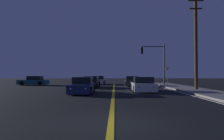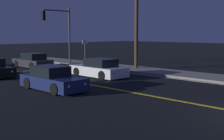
{
  "view_description": "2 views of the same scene",
  "coord_description": "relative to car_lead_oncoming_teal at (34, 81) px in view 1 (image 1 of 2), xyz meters",
  "views": [
    {
      "loc": [
        0.12,
        -6.32,
        1.54
      ],
      "look_at": [
        -0.26,
        20.07,
        2.15
      ],
      "focal_mm": 32.36,
      "sensor_mm": 36.0,
      "label": 1
    },
    {
      "loc": [
        -11.98,
        -3.68,
        3.17
      ],
      "look_at": [
        1.81,
        10.05,
        0.77
      ],
      "focal_mm": 47.96,
      "sensor_mm": 36.0,
      "label": 2
    }
  ],
  "objects": [
    {
      "name": "car_side_waiting_white",
      "position": [
        14.46,
        -10.75,
        0.0
      ],
      "size": [
        2.03,
        4.53,
        1.34
      ],
      "rotation": [
        0.0,
        0.0,
        -0.01
      ],
      "color": "silver",
      "rests_on": "ground"
    },
    {
      "name": "car_distant_tail_black",
      "position": [
        9.01,
        -4.92,
        0.0
      ],
      "size": [
        1.98,
        4.59,
        1.34
      ],
      "rotation": [
        0.0,
        0.0,
        3.11
      ],
      "color": "black",
      "rests_on": "ground"
    },
    {
      "name": "street_sign_corner",
      "position": [
        18.31,
        -4.59,
        1.16
      ],
      "size": [
        0.56,
        0.06,
        2.6
      ],
      "color": "slate",
      "rests_on": "ground"
    },
    {
      "name": "car_mid_block_silver",
      "position": [
        9.32,
        2.77,
        0.0
      ],
      "size": [
        1.97,
        4.34,
        1.34
      ],
      "rotation": [
        0.0,
        0.0,
        3.12
      ],
      "color": "#B2B5BA",
      "rests_on": "ground"
    },
    {
      "name": "ground_plane",
      "position": [
        11.77,
        -23.03,
        -0.58
      ],
      "size": [
        160.0,
        160.0,
        0.0
      ],
      "primitive_type": "plane",
      "color": "black"
    },
    {
      "name": "utility_pole_right",
      "position": [
        19.71,
        -9.85,
        4.24
      ],
      "size": [
        1.5,
        0.31,
        9.34
      ],
      "color": "#42301E",
      "rests_on": "ground"
    },
    {
      "name": "car_lead_oncoming_teal",
      "position": [
        0.0,
        0.0,
        0.0
      ],
      "size": [
        4.28,
        1.85,
        1.34
      ],
      "rotation": [
        0.0,
        0.0,
        1.56
      ],
      "color": "#195960",
      "rests_on": "ground"
    },
    {
      "name": "car_parked_curb_charcoal",
      "position": [
        14.13,
        -2.04,
        0.0
      ],
      "size": [
        1.9,
        4.46,
        1.34
      ],
      "rotation": [
        0.0,
        0.0,
        -0.0
      ],
      "color": "#2D2D33",
      "rests_on": "ground"
    },
    {
      "name": "car_far_approaching_navy",
      "position": [
        9.2,
        -12.61,
        0.0
      ],
      "size": [
        1.87,
        4.34,
        1.34
      ],
      "rotation": [
        0.0,
        0.0,
        3.15
      ],
      "color": "navy",
      "rests_on": "ground"
    },
    {
      "name": "traffic_signal_near_right",
      "position": [
        17.48,
        -1.79,
        3.23
      ],
      "size": [
        3.26,
        0.28,
        5.78
      ],
      "rotation": [
        0.0,
        0.0,
        3.14
      ],
      "color": "#38383D",
      "rests_on": "ground"
    },
    {
      "name": "sidewalk_right",
      "position": [
        19.41,
        -12.81,
        -0.51
      ],
      "size": [
        3.2,
        36.79,
        0.15
      ],
      "primitive_type": "cube",
      "color": "gray",
      "rests_on": "ground"
    },
    {
      "name": "lane_line_center",
      "position": [
        11.77,
        -12.81,
        -0.58
      ],
      "size": [
        0.2,
        34.75,
        0.01
      ],
      "primitive_type": "cube",
      "color": "gold",
      "rests_on": "ground"
    },
    {
      "name": "lane_line_edge_right",
      "position": [
        17.56,
        -12.81,
        -0.58
      ],
      "size": [
        0.16,
        34.75,
        0.01
      ],
      "primitive_type": "cube",
      "color": "silver",
      "rests_on": "ground"
    },
    {
      "name": "stop_bar",
      "position": [
        14.79,
        -4.09,
        -0.58
      ],
      "size": [
        6.04,
        0.5,
        0.01
      ],
      "primitive_type": "cube",
      "color": "silver",
      "rests_on": "ground"
    }
  ]
}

